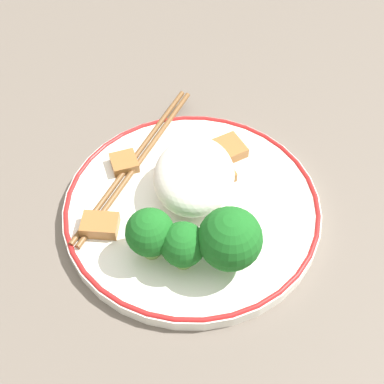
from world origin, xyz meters
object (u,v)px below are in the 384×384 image
(broccoli_back_left, at_px, (150,233))
(chopsticks, at_px, (136,161))
(plate, at_px, (192,207))
(broccoli_back_center, at_px, (185,245))
(broccoli_back_right, at_px, (230,239))

(broccoli_back_left, distance_m, chopsticks, 0.12)
(broccoli_back_left, relative_size, chopsticks, 0.24)
(plate, xyz_separation_m, broccoli_back_center, (-0.07, -0.00, 0.03))
(broccoli_back_center, height_order, broccoli_back_right, broccoli_back_right)
(plate, xyz_separation_m, chopsticks, (0.05, 0.07, 0.01))
(plate, relative_size, broccoli_back_center, 5.16)
(broccoli_back_left, bearing_deg, plate, -26.93)
(broccoli_back_center, height_order, chopsticks, broccoli_back_center)
(broccoli_back_left, bearing_deg, broccoli_back_right, -92.21)
(broccoli_back_left, relative_size, broccoli_back_right, 0.82)
(broccoli_back_center, distance_m, chopsticks, 0.14)
(plate, bearing_deg, broccoli_back_left, 153.07)
(plate, distance_m, broccoli_back_left, 0.08)
(plate, distance_m, chopsticks, 0.08)
(broccoli_back_right, relative_size, chopsticks, 0.29)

